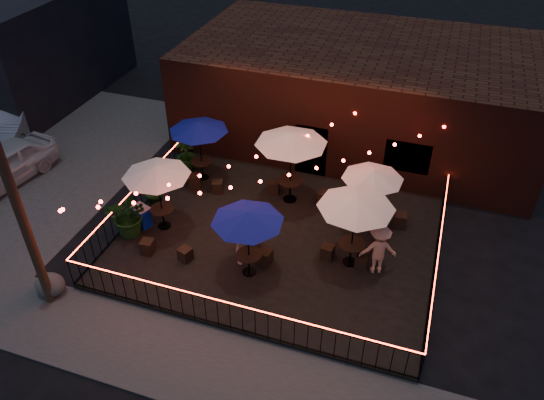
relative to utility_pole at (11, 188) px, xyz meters
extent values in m
plane|color=black|center=(5.40, 2.60, -4.00)|extent=(110.00, 110.00, 0.00)
cube|color=black|center=(5.40, 4.60, -3.92)|extent=(10.00, 8.00, 0.15)
cube|color=#423F3D|center=(5.40, -0.65, -3.98)|extent=(18.00, 2.50, 0.05)
cube|color=#423F3D|center=(-6.60, 6.60, -3.99)|extent=(11.00, 12.00, 0.02)
cube|color=#37170F|center=(6.40, 12.60, -2.00)|extent=(14.00, 8.00, 4.00)
cube|color=black|center=(5.40, 8.72, -2.90)|extent=(1.20, 0.24, 2.20)
cube|color=black|center=(8.90, 8.72, -2.40)|extent=(1.60, 0.24, 1.20)
cylinder|color=#3C2718|center=(0.00, 0.00, 0.00)|extent=(0.26, 0.26, 8.00)
cube|color=black|center=(5.40, 0.60, -3.77)|extent=(10.00, 0.04, 0.04)
cube|color=black|center=(5.40, 0.60, -2.85)|extent=(10.00, 0.04, 0.04)
cube|color=#FF3419|center=(5.40, 0.60, -2.82)|extent=(10.00, 0.03, 0.02)
cube|color=black|center=(0.40, 4.60, -3.77)|extent=(0.04, 8.00, 0.04)
cube|color=black|center=(0.40, 4.60, -2.85)|extent=(0.04, 8.00, 0.04)
cube|color=#FF3419|center=(0.40, 4.60, -2.82)|extent=(0.03, 8.00, 0.02)
cube|color=black|center=(10.40, 4.60, -3.77)|extent=(0.04, 8.00, 0.04)
cube|color=black|center=(10.40, 4.60, -2.85)|extent=(0.04, 8.00, 0.04)
cube|color=#FF3419|center=(10.40, 4.60, -2.82)|extent=(0.03, 8.00, 0.02)
cylinder|color=black|center=(1.60, 3.94, -3.84)|extent=(0.44, 0.44, 0.03)
cylinder|color=black|center=(1.60, 3.94, -3.48)|extent=(0.06, 0.06, 0.72)
cylinder|color=black|center=(1.60, 3.94, -3.11)|extent=(0.80, 0.80, 0.04)
cylinder|color=black|center=(1.60, 3.94, -2.66)|extent=(0.04, 0.04, 2.39)
cone|color=silver|center=(1.60, 3.94, -1.61)|extent=(2.69, 2.69, 0.35)
cylinder|color=black|center=(1.60, 7.04, -3.84)|extent=(0.43, 0.43, 0.03)
cylinder|color=black|center=(1.60, 7.04, -3.49)|extent=(0.06, 0.06, 0.71)
cylinder|color=black|center=(1.60, 7.04, -3.12)|extent=(0.79, 0.79, 0.04)
cylinder|color=black|center=(1.60, 7.04, -2.67)|extent=(0.04, 0.04, 2.36)
cone|color=navy|center=(1.60, 7.04, -1.64)|extent=(2.56, 2.56, 0.34)
cylinder|color=black|center=(5.10, 2.81, -3.84)|extent=(0.42, 0.42, 0.03)
cylinder|color=black|center=(5.10, 2.81, -3.49)|extent=(0.06, 0.06, 0.69)
cylinder|color=black|center=(5.10, 2.81, -3.14)|extent=(0.77, 0.77, 0.04)
cylinder|color=black|center=(5.10, 2.81, -2.70)|extent=(0.04, 0.04, 2.30)
cone|color=navy|center=(5.10, 2.81, -1.69)|extent=(2.59, 2.59, 0.34)
cylinder|color=black|center=(5.16, 6.76, -3.83)|extent=(0.50, 0.50, 0.03)
cylinder|color=black|center=(5.16, 6.76, -3.43)|extent=(0.07, 0.07, 0.81)
cylinder|color=black|center=(5.16, 6.76, -3.02)|extent=(0.90, 0.90, 0.05)
cylinder|color=black|center=(5.16, 6.76, -2.50)|extent=(0.05, 0.05, 2.70)
cone|color=silver|center=(5.16, 6.76, -1.32)|extent=(3.19, 3.19, 0.39)
cylinder|color=black|center=(7.90, 4.22, -3.83)|extent=(0.46, 0.46, 0.03)
cylinder|color=black|center=(7.90, 4.22, -3.47)|extent=(0.06, 0.06, 0.75)
cylinder|color=black|center=(7.90, 4.22, -3.08)|extent=(0.83, 0.83, 0.04)
cylinder|color=black|center=(7.90, 4.22, -2.60)|extent=(0.05, 0.05, 2.49)
cone|color=silver|center=(7.90, 4.22, -1.51)|extent=(2.72, 2.72, 0.36)
cylinder|color=black|center=(8.04, 6.24, -3.84)|extent=(0.40, 0.40, 0.03)
cylinder|color=black|center=(8.04, 6.24, -3.51)|extent=(0.05, 0.05, 0.65)
cylinder|color=black|center=(8.04, 6.24, -3.18)|extent=(0.73, 0.73, 0.04)
cylinder|color=black|center=(8.04, 6.24, -2.76)|extent=(0.04, 0.04, 2.18)
cone|color=silver|center=(8.04, 6.24, -1.81)|extent=(2.50, 2.50, 0.32)
cube|color=black|center=(1.74, 2.62, -3.62)|extent=(0.42, 0.42, 0.46)
cube|color=black|center=(3.02, 2.70, -3.63)|extent=(0.47, 0.47, 0.44)
cube|color=black|center=(1.57, 6.40, -3.60)|extent=(0.56, 0.56, 0.50)
cube|color=black|center=(2.51, 6.36, -3.63)|extent=(0.48, 0.48, 0.45)
cube|color=black|center=(4.62, 3.67, -3.64)|extent=(0.41, 0.41, 0.42)
cube|color=black|center=(5.41, 3.36, -3.61)|extent=(0.45, 0.45, 0.47)
cube|color=black|center=(4.46, 7.00, -3.62)|extent=(0.45, 0.45, 0.46)
cube|color=black|center=(6.33, 6.98, -3.62)|extent=(0.42, 0.42, 0.46)
cube|color=black|center=(7.18, 4.23, -3.63)|extent=(0.41, 0.41, 0.44)
cube|color=black|center=(8.26, 4.19, -3.63)|extent=(0.37, 0.37, 0.44)
cube|color=black|center=(7.48, 6.96, -3.65)|extent=(0.34, 0.34, 0.40)
cube|color=black|center=(9.09, 6.51, -3.60)|extent=(0.46, 0.46, 0.50)
imported|color=#D4B187|center=(4.72, 3.22, -3.08)|extent=(0.48, 0.63, 1.54)
imported|color=tan|center=(4.91, 3.85, -2.99)|extent=(0.89, 1.00, 1.72)
imported|color=#C9AA89|center=(8.72, 4.13, -2.99)|extent=(1.26, 0.95, 1.72)
imported|color=#11380E|center=(0.80, 3.27, -3.08)|extent=(1.45, 1.27, 1.55)
imported|color=#12340C|center=(0.89, 4.84, -3.14)|extent=(0.97, 0.89, 1.42)
imported|color=#0A340A|center=(0.80, 7.37, -3.16)|extent=(0.92, 0.92, 1.38)
cube|color=#0928C2|center=(0.90, 3.76, -3.49)|extent=(0.65, 0.56, 0.73)
cube|color=silver|center=(0.90, 3.76, -3.10)|extent=(0.70, 0.60, 0.05)
ellipsoid|color=#4B4A46|center=(-0.13, 0.26, -3.65)|extent=(1.02, 0.91, 0.70)
imported|color=silver|center=(-5.45, 4.57, -3.27)|extent=(2.39, 4.51, 1.46)
imported|color=gray|center=(-7.64, 7.61, -3.16)|extent=(3.62, 5.41, 1.69)
camera|label=1|loc=(9.51, -7.98, 7.54)|focal=35.00mm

